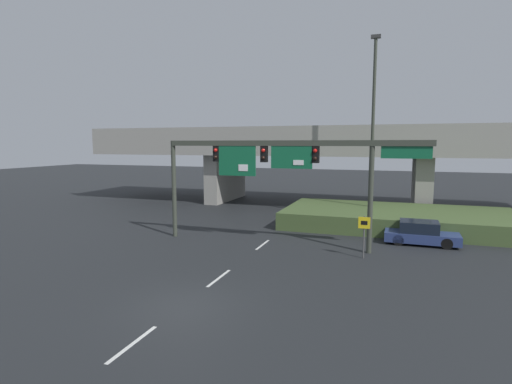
# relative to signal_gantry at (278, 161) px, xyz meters

# --- Properties ---
(ground_plane) EXTENTS (160.00, 160.00, 0.00)m
(ground_plane) POSITION_rel_signal_gantry_xyz_m (-0.88, -9.63, -4.99)
(ground_plane) COLOR black
(lane_markings) EXTENTS (0.14, 33.69, 0.01)m
(lane_markings) POSITION_rel_signal_gantry_xyz_m (-0.88, 2.91, -4.99)
(lane_markings) COLOR silver
(lane_markings) RESTS_ON ground
(signal_gantry) EXTENTS (15.43, 0.44, 6.17)m
(signal_gantry) POSITION_rel_signal_gantry_xyz_m (0.00, 0.00, 0.00)
(signal_gantry) COLOR #383D33
(signal_gantry) RESTS_ON ground
(speed_limit_sign) EXTENTS (0.60, 0.11, 2.26)m
(speed_limit_sign) POSITION_rel_signal_gantry_xyz_m (5.00, -1.18, -3.52)
(speed_limit_sign) COLOR #4C4C4C
(speed_limit_sign) RESTS_ON ground
(highway_light_pole_near) EXTENTS (0.70, 0.36, 13.85)m
(highway_light_pole_near) POSITION_rel_signal_gantry_xyz_m (4.71, 9.13, 2.31)
(highway_light_pole_near) COLOR #383D33
(highway_light_pole_near) RESTS_ON ground
(overpass_bridge) EXTENTS (45.25, 9.69, 7.51)m
(overpass_bridge) POSITION_rel_signal_gantry_xyz_m (-0.88, 16.45, 0.38)
(overpass_bridge) COLOR gray
(overpass_bridge) RESTS_ON ground
(grass_embankment) EXTENTS (15.97, 8.16, 1.21)m
(grass_embankment) POSITION_rel_signal_gantry_xyz_m (6.73, 7.89, -4.39)
(grass_embankment) COLOR #42562D
(grass_embankment) RESTS_ON ground
(parked_sedan_near_right) EXTENTS (4.23, 1.94, 1.38)m
(parked_sedan_near_right) POSITION_rel_signal_gantry_xyz_m (8.01, 3.10, -4.35)
(parked_sedan_near_right) COLOR navy
(parked_sedan_near_right) RESTS_ON ground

